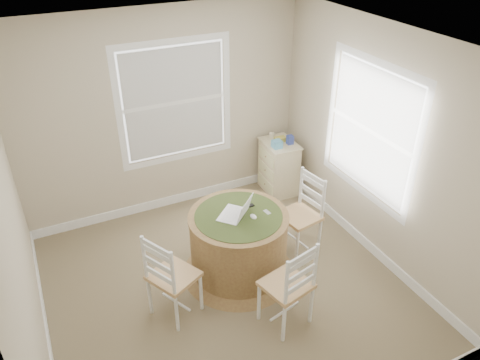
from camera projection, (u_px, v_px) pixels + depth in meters
room at (232, 173)px, 4.53m from camera, size 3.64×3.64×2.64m
round_table at (239, 242)px, 5.03m from camera, size 1.24×1.24×0.76m
chair_left at (174, 275)px, 4.49m from camera, size 0.55×0.56×0.95m
chair_near at (286, 284)px, 4.39m from camera, size 0.50×0.49×0.95m
chair_right at (299, 216)px, 5.34m from camera, size 0.47×0.48×0.95m
laptop at (236, 213)px, 4.84m from camera, size 0.44×0.44×0.23m
mouse at (253, 217)px, 4.82m from camera, size 0.07×0.10×0.03m
phone at (267, 212)px, 4.90m from camera, size 0.06×0.09×0.02m
keys at (251, 206)px, 5.00m from camera, size 0.07×0.06×0.02m
corner_chest at (279, 167)px, 6.50m from camera, size 0.44×0.58×0.75m
tissue_box at (277, 144)px, 6.17m from camera, size 0.13×0.13×0.10m
box_yellow at (280, 139)px, 6.34m from camera, size 0.15×0.11×0.06m
box_blue at (290, 140)px, 6.26m from camera, size 0.08×0.08×0.12m
cup_cream at (272, 136)px, 6.39m from camera, size 0.07×0.07×0.09m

